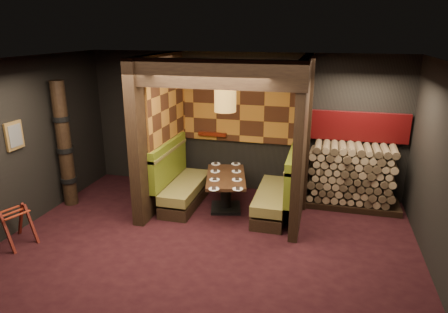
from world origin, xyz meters
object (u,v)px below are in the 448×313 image
luggage_rack (14,225)px  totem_column (64,145)px  firewood_stack (355,176)px  booth_bench_left (181,184)px  dining_table (226,187)px  booth_bench_right (278,194)px  pendant_lamp (225,99)px

luggage_rack → totem_column: (-0.08, 1.56, 0.86)m
firewood_stack → booth_bench_left: bearing=-167.8°
booth_bench_left → totem_column: bearing=-165.2°
luggage_rack → booth_bench_left: bearing=46.5°
firewood_stack → dining_table: bearing=-162.1°
totem_column → firewood_stack: bearing=13.2°
booth_bench_right → pendant_lamp: size_ratio=1.68×
totem_column → dining_table: bearing=9.4°
pendant_lamp → firewood_stack: bearing=19.1°
dining_table → firewood_stack: bearing=17.9°
luggage_rack → totem_column: bearing=92.9°
dining_table → firewood_stack: firewood_stack is taller
pendant_lamp → luggage_rack: bearing=-145.5°
dining_table → totem_column: bearing=-170.6°
booth_bench_left → luggage_rack: size_ratio=2.25×
booth_bench_left → dining_table: bearing=-3.3°
dining_table → luggage_rack: dining_table is taller
luggage_rack → totem_column: 1.79m
booth_bench_right → totem_column: 4.10m
luggage_rack → totem_column: size_ratio=0.30×
dining_table → luggage_rack: bearing=-144.9°
booth_bench_right → firewood_stack: (1.35, 0.70, 0.21)m
dining_table → totem_column: totem_column is taller
pendant_lamp → totem_column: pendant_lamp is taller
booth_bench_right → firewood_stack: firewood_stack is taller
booth_bench_right → luggage_rack: 4.44m
firewood_stack → pendant_lamp: bearing=-160.9°
booth_bench_left → pendant_lamp: pendant_lamp is taller
booth_bench_right → dining_table: 0.98m
firewood_stack → luggage_rack: bearing=-151.8°
totem_column → firewood_stack: size_ratio=1.39×
booth_bench_left → firewood_stack: firewood_stack is taller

